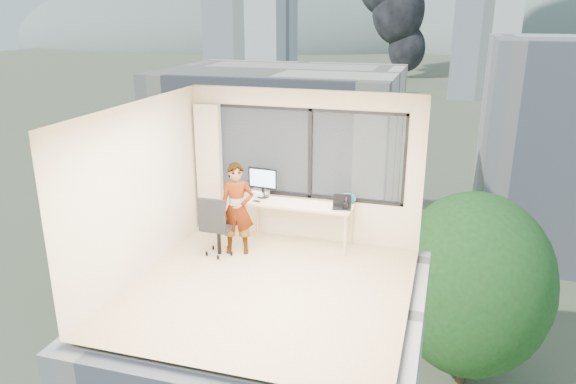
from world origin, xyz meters
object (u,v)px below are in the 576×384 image
at_px(person, 237,209).
at_px(laptop, 342,203).
at_px(monitor, 263,182).
at_px(game_console, 258,193).
at_px(handbag, 348,198).
at_px(chair, 218,224).
at_px(desk, 299,223).

distance_m(person, laptop, 1.71).
bearing_deg(person, monitor, 59.54).
bearing_deg(game_console, handbag, 15.44).
height_order(person, monitor, person).
bearing_deg(person, chair, -164.89).
distance_m(monitor, handbag, 1.49).
distance_m(laptop, handbag, 0.24).
xyz_separation_m(desk, chair, (-1.15, -0.77, 0.15)).
bearing_deg(desk, chair, -146.09).
distance_m(monitor, game_console, 0.27).
relative_size(chair, laptop, 3.29).
bearing_deg(handbag, laptop, -85.31).
bearing_deg(monitor, person, -100.67).
bearing_deg(handbag, person, -136.22).
bearing_deg(laptop, chair, -168.56).
bearing_deg(laptop, game_console, 160.80).
xyz_separation_m(desk, monitor, (-0.68, 0.11, 0.64)).
height_order(person, game_console, person).
bearing_deg(monitor, handbag, 6.69).
distance_m(person, handbag, 1.85).
height_order(desk, handbag, handbag).
bearing_deg(monitor, laptop, -2.76).
relative_size(chair, monitor, 1.98).
bearing_deg(handbag, monitor, -159.10).
height_order(person, handbag, person).
bearing_deg(chair, game_console, 71.85).
height_order(person, laptop, person).
bearing_deg(chair, person, 31.70).
height_order(game_console, laptop, laptop).
bearing_deg(chair, handbag, 27.14).
bearing_deg(game_console, monitor, -21.23).
bearing_deg(laptop, desk, 165.74).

